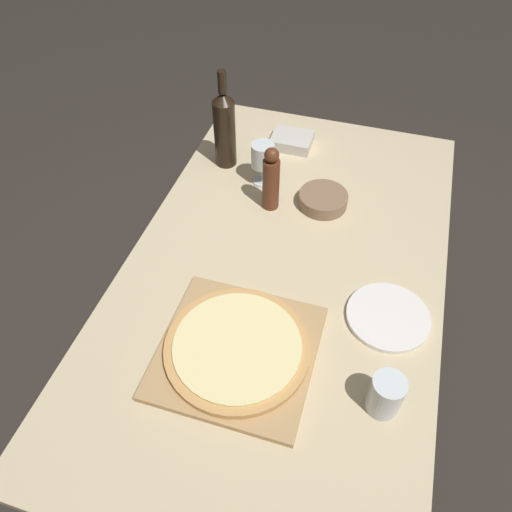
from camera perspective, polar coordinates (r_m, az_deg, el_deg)
The scene contains 11 objects.
ground_plane at distance 2.08m, azimuth 2.33°, elevation -15.20°, with size 12.00×12.00×0.00m, color #2D2823.
dining_table at distance 1.51m, azimuth 3.10°, elevation -3.51°, with size 0.90×1.56×0.77m.
cutting_board at distance 1.26m, azimuth -2.14°, elevation -10.87°, with size 0.38×0.38×0.02m.
pizza at distance 1.24m, azimuth -2.17°, elevation -10.39°, with size 0.36×0.36×0.02m.
wine_bottle at distance 1.71m, azimuth -3.62°, elevation 14.40°, with size 0.07×0.07×0.34m.
pepper_mill at distance 1.55m, azimuth 1.73°, elevation 8.68°, with size 0.05×0.05×0.22m.
wine_glass at distance 1.64m, azimuth 0.76°, elevation 11.30°, with size 0.08×0.08×0.15m.
small_bowl at distance 1.62m, azimuth 7.67°, elevation 6.41°, with size 0.16×0.16×0.04m.
drinking_tumbler at distance 1.19m, azimuth 14.60°, elevation -15.09°, with size 0.08×0.08×0.11m.
dinner_plate at distance 1.36m, azimuth 14.85°, elevation -6.72°, with size 0.22×0.22×0.01m.
food_container at distance 1.86m, azimuth 4.12°, elevation 13.01°, with size 0.14×0.12×0.04m.
Camera 1 is at (0.19, -0.92, 1.85)m, focal length 35.00 mm.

